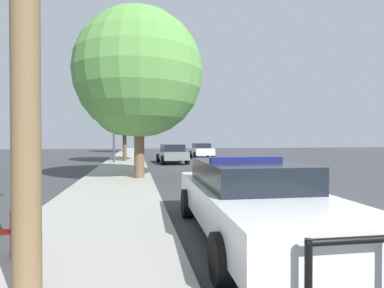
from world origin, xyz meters
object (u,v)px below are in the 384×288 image
object	(u,v)px
traffic_light	(131,117)
tree_sidewalk_far	(125,114)
fire_hydrant	(19,229)
car_background_midblock	(172,153)
tree_sidewalk_mid	(124,103)
police_car	(250,197)
car_background_oncoming	(201,150)
tree_sidewalk_near	(139,74)

from	to	relation	value
traffic_light	tree_sidewalk_far	size ratio (longest dim) A/B	0.61
fire_hydrant	car_background_midblock	xyz separation A→B (m)	(4.34, 17.84, 0.23)
car_background_midblock	tree_sidewalk_far	size ratio (longest dim) A/B	0.55
car_background_midblock	tree_sidewalk_mid	bearing A→B (deg)	154.58
police_car	car_background_oncoming	world-z (taller)	police_car
car_background_midblock	tree_sidewalk_far	bearing A→B (deg)	98.41
police_car	car_background_midblock	distance (m)	17.27
traffic_light	tree_sidewalk_mid	size ratio (longest dim) A/B	0.68
tree_sidewalk_mid	traffic_light	bearing A→B (deg)	-67.23
car_background_oncoming	car_background_midblock	bearing A→B (deg)	60.71
police_car	car_background_midblock	xyz separation A→B (m)	(0.65, 17.26, 0.02)
tree_sidewalk_mid	car_background_oncoming	bearing A→B (deg)	32.57
car_background_midblock	tree_sidewalk_far	world-z (taller)	tree_sidewalk_far
traffic_light	fire_hydrant	bearing A→B (deg)	-94.07
traffic_light	tree_sidewalk_far	distance (m)	20.08
car_background_midblock	tree_sidewalk_near	size ratio (longest dim) A/B	0.59
car_background_oncoming	car_background_midblock	world-z (taller)	same
car_background_oncoming	car_background_midblock	size ratio (longest dim) A/B	0.96
fire_hydrant	car_background_oncoming	xyz separation A→B (m)	(7.95, 23.86, 0.24)
police_car	car_background_oncoming	bearing A→B (deg)	-98.17
police_car	tree_sidewalk_near	bearing A→B (deg)	-74.46
traffic_light	tree_sidewalk_mid	world-z (taller)	tree_sidewalk_mid
car_background_oncoming	police_car	bearing A→B (deg)	81.34
traffic_light	tree_sidewalk_near	bearing A→B (deg)	-86.97
car_background_midblock	tree_sidewalk_far	distance (m)	21.15
police_car	tree_sidewalk_far	bearing A→B (deg)	-82.37
car_background_oncoming	tree_sidewalk_far	xyz separation A→B (m)	(-7.82, 14.19, 4.61)
car_background_oncoming	tree_sidewalk_mid	bearing A→B (deg)	34.27
tree_sidewalk_mid	police_car	bearing A→B (deg)	-81.17
fire_hydrant	car_background_oncoming	size ratio (longest dim) A/B	0.18
police_car	tree_sidewalk_near	xyz separation A→B (m)	(-1.90, 8.03, 3.92)
traffic_light	tree_sidewalk_near	xyz separation A→B (m)	(0.50, -9.47, 1.19)
car_background_midblock	tree_sidewalk_mid	distance (m)	5.45
tree_sidewalk_near	police_car	bearing A→B (deg)	-76.67
police_car	fire_hydrant	size ratio (longest dim) A/B	7.43
police_car	tree_sidewalk_far	size ratio (longest dim) A/B	0.70
car_background_oncoming	tree_sidewalk_near	distance (m)	16.90
police_car	tree_sidewalk_mid	world-z (taller)	tree_sidewalk_mid
fire_hydrant	tree_sidewalk_mid	xyz separation A→B (m)	(0.79, 19.28, 4.11)
car_background_oncoming	tree_sidewalk_far	bearing A→B (deg)	-59.44
tree_sidewalk_far	tree_sidewalk_near	bearing A→B (deg)	-86.77
traffic_light	tree_sidewalk_near	size ratio (longest dim) A/B	0.65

